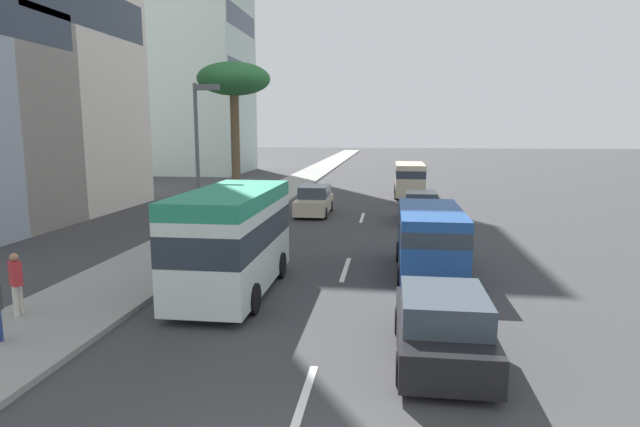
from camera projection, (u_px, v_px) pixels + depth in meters
name	position (u px, v px, depth m)	size (l,w,h in m)	color
ground_plane	(368.00, 199.00, 37.19)	(198.00, 198.00, 0.00)	#38383A
sidewalk_right	(271.00, 196.00, 38.09)	(162.00, 3.48, 0.15)	gray
lane_stripe_near	(301.00, 406.00, 9.42)	(3.20, 0.16, 0.01)	silver
lane_stripe_mid	(346.00, 269.00, 18.59)	(3.20, 0.16, 0.01)	silver
lane_stripe_far	(362.00, 218.00, 29.30)	(3.20, 0.16, 0.01)	silver
minibus_lead	(233.00, 237.00, 15.73)	(6.14, 2.38, 3.12)	silver
van_second	(430.00, 236.00, 17.91)	(5.21, 2.19, 2.23)	#1E478C
van_third	(410.00, 178.00, 38.16)	(5.40, 2.15, 2.41)	beige
car_fourth	(420.00, 207.00, 28.03)	(4.06, 1.82, 1.61)	#1E478C
car_fifth	(442.00, 327.00, 11.24)	(4.20, 1.96, 1.54)	black
car_sixth	(314.00, 201.00, 30.41)	(4.50, 1.82, 1.64)	beige
pedestrian_mid_block	(16.00, 281.00, 13.45)	(0.36, 0.39, 1.64)	beige
palm_tree	(234.00, 83.00, 28.04)	(3.88, 3.88, 8.23)	brown
street_lamp	(200.00, 150.00, 19.54)	(0.24, 0.97, 6.38)	#4C4C51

